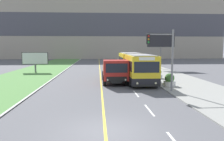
{
  "coord_description": "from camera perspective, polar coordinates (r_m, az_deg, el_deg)",
  "views": [
    {
      "loc": [
        -0.3,
        -9.36,
        3.77
      ],
      "look_at": [
        1.1,
        12.41,
        1.4
      ],
      "focal_mm": 35.0,
      "sensor_mm": 36.0,
      "label": 1
    }
  ],
  "objects": [
    {
      "name": "planter_round_second",
      "position": [
        26.39,
        11.84,
        -0.88
      ],
      "size": [
        1.1,
        1.1,
        1.15
      ],
      "color": "silver",
      "rests_on": "sidewalk_right"
    },
    {
      "name": "billboard_small",
      "position": [
        34.03,
        -19.45,
        2.89
      ],
      "size": [
        3.76,
        0.24,
        2.98
      ],
      "color": "#59595B",
      "rests_on": "ground_plane"
    },
    {
      "name": "dump_truck",
      "position": [
        22.39,
        0.78,
        -0.32
      ],
      "size": [
        2.51,
        6.65,
        2.47
      ],
      "color": "black",
      "rests_on": "ground_plane"
    },
    {
      "name": "planter_round_near",
      "position": [
        21.51,
        14.79,
        -2.5
      ],
      "size": [
        1.13,
        1.13,
        1.18
      ],
      "color": "silver",
      "rests_on": "sidewalk_right"
    },
    {
      "name": "ground_plane",
      "position": [
        10.1,
        -1.78,
        -15.73
      ],
      "size": [
        300.0,
        300.0,
        0.0
      ],
      "primitive_type": "plane",
      "color": "#56565B"
    },
    {
      "name": "traffic_light_mast",
      "position": [
        18.52,
        13.5,
        4.66
      ],
      "size": [
        2.28,
        0.32,
        5.18
      ],
      "color": "slate",
      "rests_on": "ground_plane"
    },
    {
      "name": "billboard_large",
      "position": [
        37.68,
        12.64,
        7.37
      ],
      "size": [
        4.66,
        0.24,
        6.06
      ],
      "color": "#59595B",
      "rests_on": "ground_plane"
    },
    {
      "name": "apartment_block_background",
      "position": [
        72.36,
        -3.49,
        11.18
      ],
      "size": [
        80.0,
        8.04,
        20.12
      ],
      "color": "#A89E8E",
      "rests_on": "ground_plane"
    },
    {
      "name": "city_bus",
      "position": [
        25.46,
        5.97,
        1.11
      ],
      "size": [
        2.7,
        12.64,
        3.0
      ],
      "color": "yellow",
      "rests_on": "ground_plane"
    },
    {
      "name": "lane_marking_centre",
      "position": [
        11.88,
        -0.35,
        -12.29
      ],
      "size": [
        2.88,
        140.0,
        0.01
      ],
      "color": "gold",
      "rests_on": "ground_plane"
    }
  ]
}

